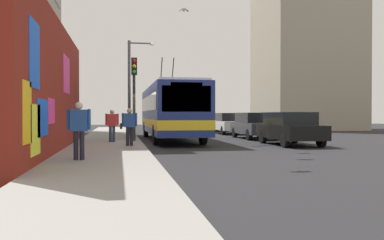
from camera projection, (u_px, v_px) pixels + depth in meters
name	position (u px, v px, depth m)	size (l,w,h in m)	color
ground_plane	(142.00, 145.00, 19.81)	(80.00, 80.00, 0.00)	#232326
sidewalk_slab	(108.00, 144.00, 19.53)	(48.00, 3.20, 0.15)	gray
graffiti_wall	(57.00, 88.00, 15.24)	(14.03, 0.32, 4.90)	maroon
building_far_right	(306.00, 41.00, 40.36)	(8.30, 8.74, 17.25)	#9E937F
city_bus	(170.00, 110.00, 23.57)	(11.62, 2.59, 4.88)	navy
parked_car_black	(290.00, 128.00, 19.80)	(4.34, 1.94, 1.58)	black
parked_car_dark_gray	(254.00, 125.00, 24.99)	(4.45, 1.86, 1.58)	#38383D
parked_car_white	(228.00, 123.00, 31.05)	(4.56, 1.77, 1.58)	white
parked_car_navy	(212.00, 122.00, 36.56)	(4.85, 1.84, 1.58)	navy
pedestrian_near_wall	(79.00, 126.00, 11.99)	(0.23, 0.68, 1.69)	#1E1E2D
pedestrian_midblock	(112.00, 123.00, 19.80)	(0.22, 0.64, 1.56)	#2D3F59
pedestrian_at_curb	(129.00, 124.00, 17.43)	(0.22, 0.72, 1.58)	#1E1E2D
traffic_light	(134.00, 85.00, 20.40)	(0.49, 0.28, 4.14)	#2D382D
street_lamp	(132.00, 81.00, 26.06)	(0.44, 1.70, 5.99)	#4C4C51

